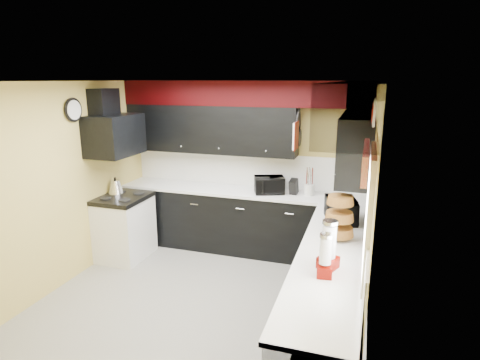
{
  "coord_description": "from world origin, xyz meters",
  "views": [
    {
      "loc": [
        1.73,
        -3.9,
        2.52
      ],
      "look_at": [
        0.28,
        0.64,
        1.32
      ],
      "focal_mm": 30.0,
      "sensor_mm": 36.0,
      "label": 1
    }
  ],
  "objects_px": {
    "microwave": "(341,210)",
    "kettle": "(116,187)",
    "knife_block": "(294,187)",
    "utensil_crock": "(309,189)",
    "toaster_oven": "(269,185)"
  },
  "relations": [
    {
      "from": "microwave",
      "to": "kettle",
      "type": "relative_size",
      "value": 2.24
    },
    {
      "from": "knife_block",
      "to": "microwave",
      "type": "bearing_deg",
      "value": -44.97
    },
    {
      "from": "utensil_crock",
      "to": "knife_block",
      "type": "relative_size",
      "value": 0.74
    },
    {
      "from": "toaster_oven",
      "to": "microwave",
      "type": "bearing_deg",
      "value": -61.05
    },
    {
      "from": "toaster_oven",
      "to": "knife_block",
      "type": "distance_m",
      "value": 0.34
    },
    {
      "from": "knife_block",
      "to": "kettle",
      "type": "distance_m",
      "value": 2.55
    },
    {
      "from": "microwave",
      "to": "utensil_crock",
      "type": "distance_m",
      "value": 1.08
    },
    {
      "from": "knife_block",
      "to": "kettle",
      "type": "height_order",
      "value": "knife_block"
    },
    {
      "from": "toaster_oven",
      "to": "utensil_crock",
      "type": "height_order",
      "value": "toaster_oven"
    },
    {
      "from": "toaster_oven",
      "to": "utensil_crock",
      "type": "bearing_deg",
      "value": -13.35
    },
    {
      "from": "toaster_oven",
      "to": "knife_block",
      "type": "xyz_separation_m",
      "value": [
        0.34,
        0.04,
        -0.01
      ]
    },
    {
      "from": "toaster_oven",
      "to": "microwave",
      "type": "relative_size",
      "value": 0.87
    },
    {
      "from": "microwave",
      "to": "kettle",
      "type": "bearing_deg",
      "value": 70.39
    },
    {
      "from": "microwave",
      "to": "utensil_crock",
      "type": "bearing_deg",
      "value": 12.97
    },
    {
      "from": "toaster_oven",
      "to": "knife_block",
      "type": "relative_size",
      "value": 1.87
    }
  ]
}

